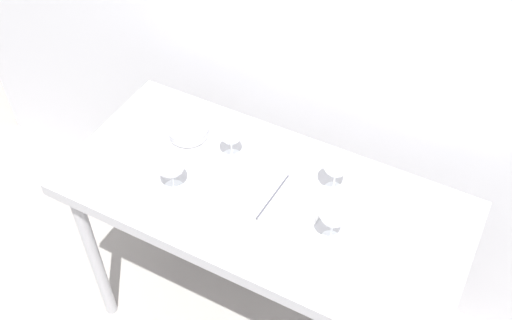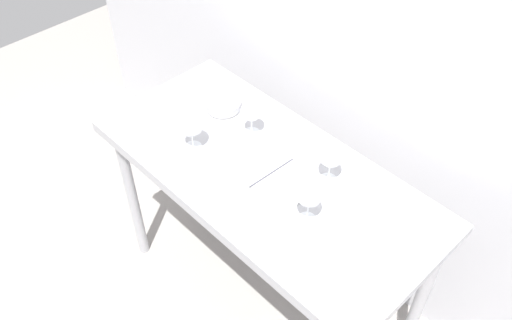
{
  "view_description": "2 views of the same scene",
  "coord_description": "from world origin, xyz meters",
  "px_view_note": "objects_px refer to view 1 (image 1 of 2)",
  "views": [
    {
      "loc": [
        0.6,
        -1.19,
        2.45
      ],
      "look_at": [
        -0.05,
        0.03,
        1.01
      ],
      "focal_mm": 41.94,
      "sensor_mm": 36.0,
      "label": 1
    },
    {
      "loc": [
        1.03,
        -1.05,
        2.4
      ],
      "look_at": [
        -0.02,
        -0.03,
        0.95
      ],
      "focal_mm": 38.61,
      "sensor_mm": 36.0,
      "label": 2
    }
  ],
  "objects_px": {
    "wine_glass_near_right": "(334,214)",
    "tasting_sheet_upper": "(396,208)",
    "wine_glass_far_right": "(337,165)",
    "open_notebook": "(273,197)",
    "wine_glass_far_left": "(231,134)",
    "tasting_bowl": "(188,130)",
    "wine_glass_near_left": "(170,165)"
  },
  "relations": [
    {
      "from": "wine_glass_near_left",
      "to": "open_notebook",
      "type": "distance_m",
      "value": 0.36
    },
    {
      "from": "wine_glass_far_right",
      "to": "tasting_bowl",
      "type": "height_order",
      "value": "wine_glass_far_right"
    },
    {
      "from": "wine_glass_far_right",
      "to": "tasting_sheet_upper",
      "type": "distance_m",
      "value": 0.25
    },
    {
      "from": "open_notebook",
      "to": "wine_glass_far_left",
      "type": "bearing_deg",
      "value": 157.34
    },
    {
      "from": "wine_glass_far_left",
      "to": "open_notebook",
      "type": "distance_m",
      "value": 0.27
    },
    {
      "from": "wine_glass_near_left",
      "to": "wine_glass_near_right",
      "type": "height_order",
      "value": "wine_glass_near_right"
    },
    {
      "from": "tasting_bowl",
      "to": "tasting_sheet_upper",
      "type": "bearing_deg",
      "value": 1.86
    },
    {
      "from": "wine_glass_far_right",
      "to": "tasting_bowl",
      "type": "bearing_deg",
      "value": -179.53
    },
    {
      "from": "wine_glass_far_left",
      "to": "wine_glass_far_right",
      "type": "height_order",
      "value": "wine_glass_far_right"
    },
    {
      "from": "wine_glass_near_right",
      "to": "tasting_sheet_upper",
      "type": "relative_size",
      "value": 0.71
    },
    {
      "from": "wine_glass_far_left",
      "to": "tasting_sheet_upper",
      "type": "relative_size",
      "value": 0.66
    },
    {
      "from": "wine_glass_near_left",
      "to": "wine_glass_near_right",
      "type": "distance_m",
      "value": 0.56
    },
    {
      "from": "wine_glass_far_left",
      "to": "open_notebook",
      "type": "relative_size",
      "value": 0.46
    },
    {
      "from": "wine_glass_far_right",
      "to": "wine_glass_near_left",
      "type": "bearing_deg",
      "value": -152.82
    },
    {
      "from": "wine_glass_near_left",
      "to": "tasting_bowl",
      "type": "bearing_deg",
      "value": 111.16
    },
    {
      "from": "open_notebook",
      "to": "tasting_sheet_upper",
      "type": "height_order",
      "value": "open_notebook"
    },
    {
      "from": "wine_glass_near_right",
      "to": "open_notebook",
      "type": "relative_size",
      "value": 0.5
    },
    {
      "from": "open_notebook",
      "to": "tasting_bowl",
      "type": "xyz_separation_m",
      "value": [
        -0.42,
        0.13,
        0.02
      ]
    },
    {
      "from": "wine_glass_far_right",
      "to": "tasting_sheet_upper",
      "type": "height_order",
      "value": "wine_glass_far_right"
    },
    {
      "from": "wine_glass_near_right",
      "to": "wine_glass_far_left",
      "type": "relative_size",
      "value": 1.09
    },
    {
      "from": "wine_glass_near_right",
      "to": "wine_glass_near_left",
      "type": "bearing_deg",
      "value": -174.81
    },
    {
      "from": "wine_glass_far_right",
      "to": "tasting_sheet_upper",
      "type": "bearing_deg",
      "value": 5.58
    },
    {
      "from": "wine_glass_near_left",
      "to": "open_notebook",
      "type": "height_order",
      "value": "wine_glass_near_left"
    },
    {
      "from": "tasting_sheet_upper",
      "to": "open_notebook",
      "type": "bearing_deg",
      "value": -130.23
    },
    {
      "from": "open_notebook",
      "to": "wine_glass_far_right",
      "type": "bearing_deg",
      "value": 40.69
    },
    {
      "from": "wine_glass_near_right",
      "to": "wine_glass_far_left",
      "type": "bearing_deg",
      "value": 159.54
    },
    {
      "from": "wine_glass_near_right",
      "to": "tasting_sheet_upper",
      "type": "distance_m",
      "value": 0.29
    },
    {
      "from": "wine_glass_near_left",
      "to": "wine_glass_far_right",
      "type": "height_order",
      "value": "wine_glass_far_right"
    },
    {
      "from": "wine_glass_near_left",
      "to": "tasting_sheet_upper",
      "type": "relative_size",
      "value": 0.67
    },
    {
      "from": "open_notebook",
      "to": "tasting_bowl",
      "type": "height_order",
      "value": "tasting_bowl"
    },
    {
      "from": "wine_glass_near_right",
      "to": "wine_glass_far_right",
      "type": "distance_m",
      "value": 0.21
    },
    {
      "from": "wine_glass_far_left",
      "to": "wine_glass_far_right",
      "type": "bearing_deg",
      "value": 4.25
    }
  ]
}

